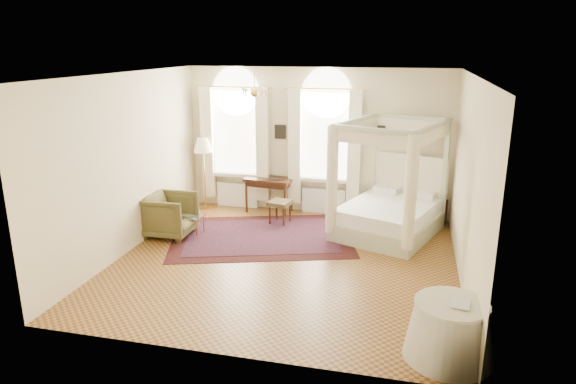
{
  "coord_description": "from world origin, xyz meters",
  "views": [
    {
      "loc": [
        2.05,
        -8.31,
        3.77
      ],
      "look_at": [
        -0.05,
        0.4,
        1.19
      ],
      "focal_mm": 32.0,
      "sensor_mm": 36.0,
      "label": 1
    }
  ],
  "objects_px": {
    "canopy_bed": "(388,210)",
    "side_table": "(449,331)",
    "writing_desk": "(269,183)",
    "floor_lamp": "(203,149)",
    "armchair": "(170,215)",
    "nightstand": "(436,212)",
    "coffee_table": "(190,218)",
    "stool": "(280,205)"
  },
  "relations": [
    {
      "from": "nightstand",
      "to": "coffee_table",
      "type": "xyz_separation_m",
      "value": [
        -4.98,
        -1.72,
        0.05
      ]
    },
    {
      "from": "canopy_bed",
      "to": "floor_lamp",
      "type": "bearing_deg",
      "value": 170.07
    },
    {
      "from": "canopy_bed",
      "to": "writing_desk",
      "type": "relative_size",
      "value": 2.27
    },
    {
      "from": "coffee_table",
      "to": "floor_lamp",
      "type": "distance_m",
      "value": 1.99
    },
    {
      "from": "nightstand",
      "to": "coffee_table",
      "type": "distance_m",
      "value": 5.26
    },
    {
      "from": "coffee_table",
      "to": "floor_lamp",
      "type": "xyz_separation_m",
      "value": [
        -0.33,
        1.61,
        1.12
      ]
    },
    {
      "from": "canopy_bed",
      "to": "side_table",
      "type": "height_order",
      "value": "canopy_bed"
    },
    {
      "from": "nightstand",
      "to": "coffee_table",
      "type": "height_order",
      "value": "nightstand"
    },
    {
      "from": "canopy_bed",
      "to": "writing_desk",
      "type": "xyz_separation_m",
      "value": [
        -2.77,
        0.86,
        0.16
      ]
    },
    {
      "from": "writing_desk",
      "to": "armchair",
      "type": "relative_size",
      "value": 1.19
    },
    {
      "from": "coffee_table",
      "to": "writing_desk",
      "type": "bearing_deg",
      "value": 54.65
    },
    {
      "from": "canopy_bed",
      "to": "armchair",
      "type": "relative_size",
      "value": 2.71
    },
    {
      "from": "armchair",
      "to": "stool",
      "type": "bearing_deg",
      "value": -58.77
    },
    {
      "from": "canopy_bed",
      "to": "writing_desk",
      "type": "height_order",
      "value": "canopy_bed"
    },
    {
      "from": "nightstand",
      "to": "armchair",
      "type": "height_order",
      "value": "armchair"
    },
    {
      "from": "writing_desk",
      "to": "side_table",
      "type": "relative_size",
      "value": 1.03
    },
    {
      "from": "writing_desk",
      "to": "canopy_bed",
      "type": "bearing_deg",
      "value": -17.29
    },
    {
      "from": "armchair",
      "to": "floor_lamp",
      "type": "height_order",
      "value": "floor_lamp"
    },
    {
      "from": "canopy_bed",
      "to": "side_table",
      "type": "relative_size",
      "value": 2.35
    },
    {
      "from": "nightstand",
      "to": "coffee_table",
      "type": "relative_size",
      "value": 0.96
    },
    {
      "from": "canopy_bed",
      "to": "coffee_table",
      "type": "xyz_separation_m",
      "value": [
        -3.99,
        -0.86,
        -0.2
      ]
    },
    {
      "from": "nightstand",
      "to": "writing_desk",
      "type": "height_order",
      "value": "writing_desk"
    },
    {
      "from": "floor_lamp",
      "to": "side_table",
      "type": "relative_size",
      "value": 1.53
    },
    {
      "from": "writing_desk",
      "to": "side_table",
      "type": "bearing_deg",
      "value": -53.66
    },
    {
      "from": "floor_lamp",
      "to": "stool",
      "type": "bearing_deg",
      "value": -17.0
    },
    {
      "from": "canopy_bed",
      "to": "floor_lamp",
      "type": "height_order",
      "value": "canopy_bed"
    },
    {
      "from": "nightstand",
      "to": "side_table",
      "type": "bearing_deg",
      "value": -90.23
    },
    {
      "from": "canopy_bed",
      "to": "nightstand",
      "type": "relative_size",
      "value": 4.74
    },
    {
      "from": "canopy_bed",
      "to": "nightstand",
      "type": "height_order",
      "value": "canopy_bed"
    },
    {
      "from": "armchair",
      "to": "floor_lamp",
      "type": "bearing_deg",
      "value": -0.89
    },
    {
      "from": "armchair",
      "to": "writing_desk",
      "type": "bearing_deg",
      "value": -39.03
    },
    {
      "from": "stool",
      "to": "floor_lamp",
      "type": "height_order",
      "value": "floor_lamp"
    },
    {
      "from": "writing_desk",
      "to": "armchair",
      "type": "distance_m",
      "value": 2.51
    },
    {
      "from": "floor_lamp",
      "to": "side_table",
      "type": "height_order",
      "value": "floor_lamp"
    },
    {
      "from": "canopy_bed",
      "to": "armchair",
      "type": "distance_m",
      "value": 4.46
    },
    {
      "from": "armchair",
      "to": "coffee_table",
      "type": "bearing_deg",
      "value": -54.42
    },
    {
      "from": "writing_desk",
      "to": "floor_lamp",
      "type": "xyz_separation_m",
      "value": [
        -1.54,
        -0.11,
        0.75
      ]
    },
    {
      "from": "armchair",
      "to": "coffee_table",
      "type": "distance_m",
      "value": 0.43
    },
    {
      "from": "nightstand",
      "to": "canopy_bed",
      "type": "bearing_deg",
      "value": -138.87
    },
    {
      "from": "writing_desk",
      "to": "side_table",
      "type": "height_order",
      "value": "writing_desk"
    },
    {
      "from": "stool",
      "to": "armchair",
      "type": "distance_m",
      "value": 2.36
    },
    {
      "from": "side_table",
      "to": "coffee_table",
      "type": "bearing_deg",
      "value": 145.84
    }
  ]
}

